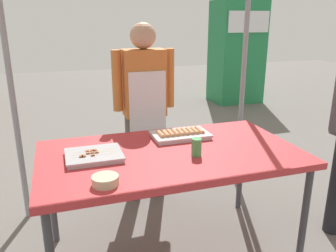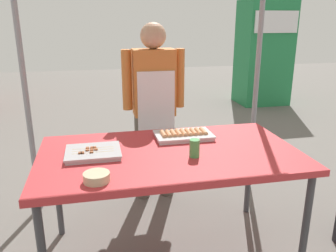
# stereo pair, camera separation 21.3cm
# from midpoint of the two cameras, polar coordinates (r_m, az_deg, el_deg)

# --- Properties ---
(stall_table) EXTENTS (1.60, 0.90, 0.75)m
(stall_table) POSITION_cam_midpoint_polar(r_m,az_deg,el_deg) (2.16, -2.43, -5.57)
(stall_table) COLOR #C63338
(stall_table) RESTS_ON ground
(tray_grilled_sausages) EXTENTS (0.39, 0.24, 0.05)m
(tray_grilled_sausages) POSITION_cam_midpoint_polar(r_m,az_deg,el_deg) (2.37, -0.50, -1.44)
(tray_grilled_sausages) COLOR silver
(tray_grilled_sausages) RESTS_ON stall_table
(tray_meat_skewers) EXTENTS (0.33, 0.27, 0.04)m
(tray_meat_skewers) POSITION_cam_midpoint_polar(r_m,az_deg,el_deg) (2.10, -15.08, -4.80)
(tray_meat_skewers) COLOR #ADADB2
(tray_meat_skewers) RESTS_ON stall_table
(condiment_bowl) EXTENTS (0.14, 0.14, 0.05)m
(condiment_bowl) POSITION_cam_midpoint_polar(r_m,az_deg,el_deg) (1.77, -13.84, -8.83)
(condiment_bowl) COLOR #BFB28C
(condiment_bowl) RESTS_ON stall_table
(drink_cup_near_edge) EXTENTS (0.06, 0.06, 0.11)m
(drink_cup_near_edge) POSITION_cam_midpoint_polar(r_m,az_deg,el_deg) (2.05, 1.80, -3.59)
(drink_cup_near_edge) COLOR #3F994C
(drink_cup_near_edge) RESTS_ON stall_table
(vendor_woman) EXTENTS (0.52, 0.22, 1.51)m
(vendor_woman) POSITION_cam_midpoint_polar(r_m,az_deg,el_deg) (2.87, -6.07, 4.22)
(vendor_woman) COLOR #595147
(vendor_woman) RESTS_ON ground
(neighbor_stall_left) EXTENTS (0.87, 0.74, 1.85)m
(neighbor_stall_left) POSITION_cam_midpoint_polar(r_m,az_deg,el_deg) (6.67, 10.40, 11.95)
(neighbor_stall_left) COLOR #237F47
(neighbor_stall_left) RESTS_ON ground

